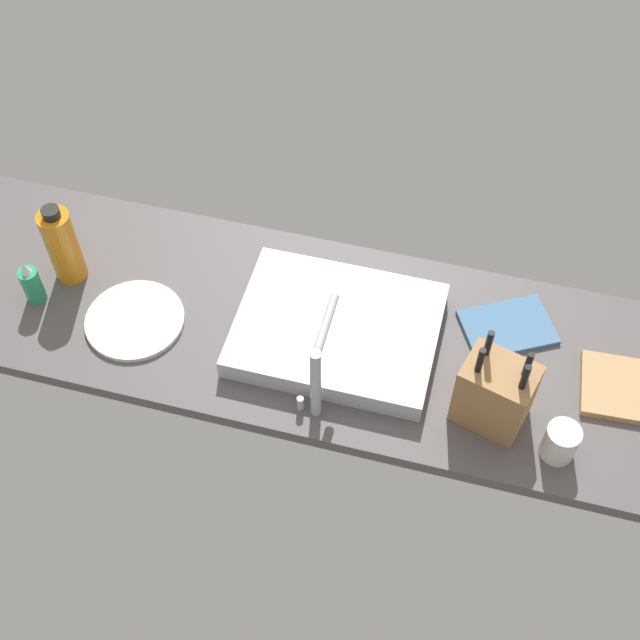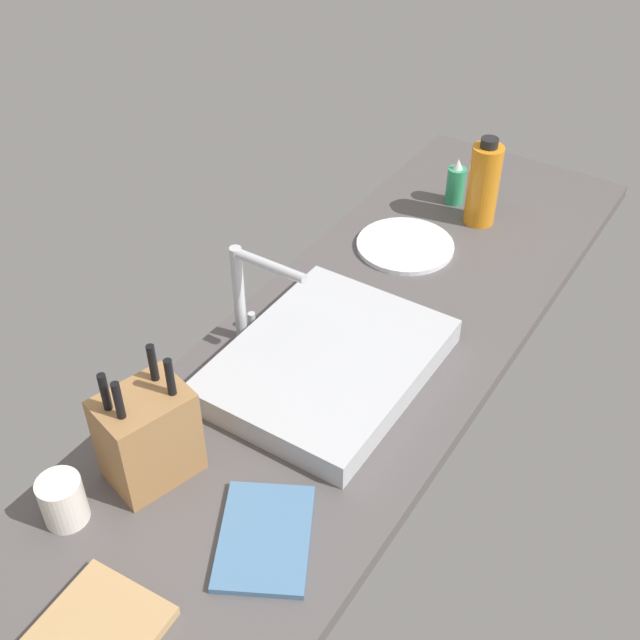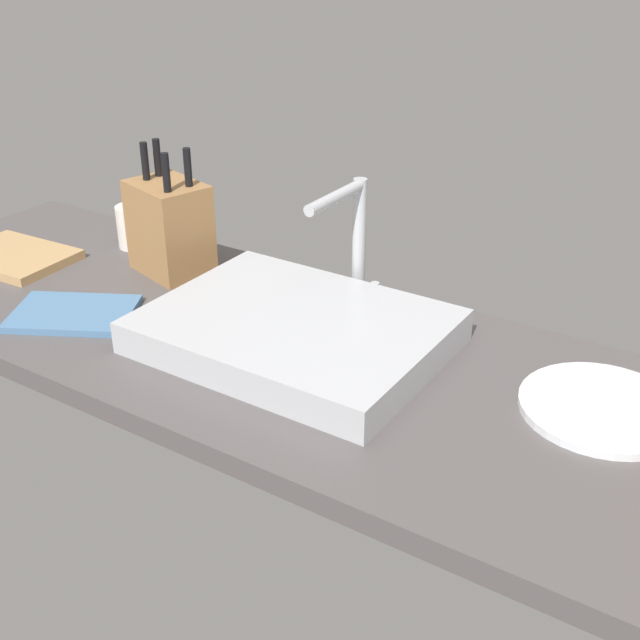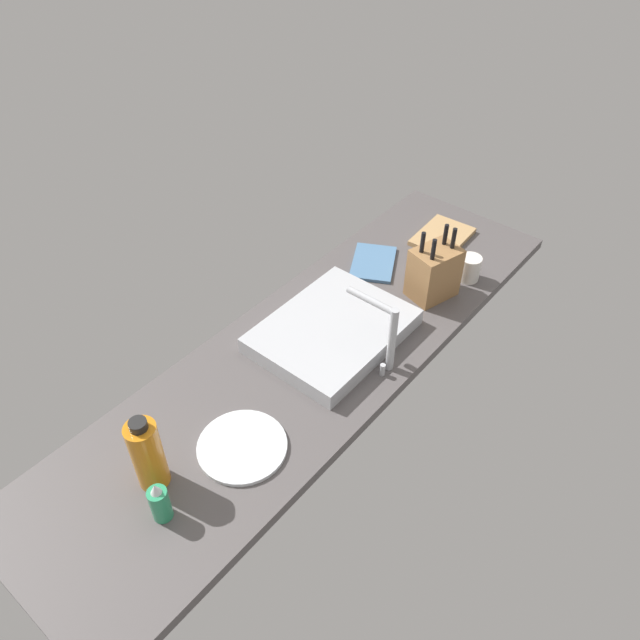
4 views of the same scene
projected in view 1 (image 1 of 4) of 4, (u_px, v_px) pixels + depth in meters
countertop_slab at (306, 332)px, 201.32cm from camera, size 195.86×56.15×3.50cm
sink_basin at (337, 330)px, 196.25cm from camera, size 46.13×35.38×5.38cm
faucet at (318, 367)px, 176.62cm from camera, size 5.50×17.06×22.47cm
knife_block at (495, 393)px, 178.59cm from camera, size 17.34×14.64×24.81cm
cutting_board at (633, 390)px, 188.60cm from camera, size 23.51×17.80×1.80cm
soap_bottle at (32, 284)px, 200.90cm from camera, size 4.73×4.73×12.52cm
water_bottle at (63, 245)px, 201.24cm from camera, size 7.68×7.68×22.65cm
dinner_plate at (135, 320)px, 200.50cm from camera, size 23.41×23.41×1.20cm
dish_towel at (508, 327)px, 199.29cm from camera, size 25.00×22.50×1.20cm
coffee_mug at (560, 442)px, 176.98cm from camera, size 7.29×7.29×8.78cm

